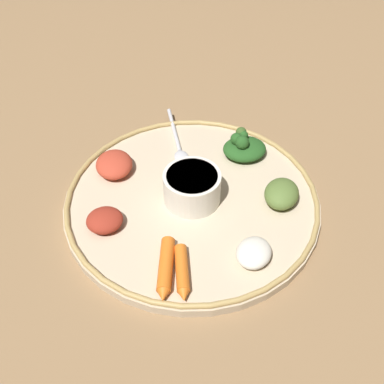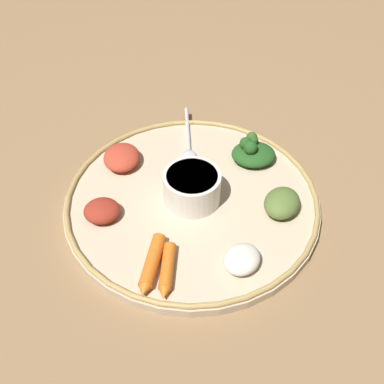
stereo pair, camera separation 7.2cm
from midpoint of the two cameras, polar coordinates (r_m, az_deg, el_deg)
name	(u,v)px [view 2 (the right image)]	position (r m, az deg, el deg)	size (l,w,h in m)	color
ground_plane	(192,205)	(0.74, 2.78, -1.75)	(2.40, 2.40, 0.00)	olive
platter	(192,202)	(0.74, 2.80, -1.36)	(0.39, 0.39, 0.01)	#C6B293
platter_rim	(192,197)	(0.73, 2.83, -0.81)	(0.39, 0.39, 0.01)	tan
center_bowl	(192,187)	(0.71, 2.89, 0.51)	(0.09, 0.09, 0.05)	silver
spoon	(189,144)	(0.82, 2.10, 5.69)	(0.11, 0.13, 0.01)	silver
greens_pile	(253,152)	(0.79, 9.88, 4.62)	(0.09, 0.09, 0.05)	#23511E
carrot_near_spoon	(152,264)	(0.64, -1.64, -8.86)	(0.06, 0.10, 0.02)	orange
carrot_outer	(167,270)	(0.63, 0.27, -9.55)	(0.06, 0.08, 0.02)	orange
mound_collards	(282,203)	(0.72, 13.56, -1.43)	(0.06, 0.05, 0.03)	#567033
mound_beet	(102,211)	(0.70, -7.91, -2.39)	(0.05, 0.05, 0.03)	maroon
mound_berbere_red	(123,156)	(0.78, -5.73, 4.14)	(0.07, 0.06, 0.03)	#B73D28
mound_rice_white	(242,259)	(0.65, 9.21, -8.14)	(0.06, 0.05, 0.02)	silver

